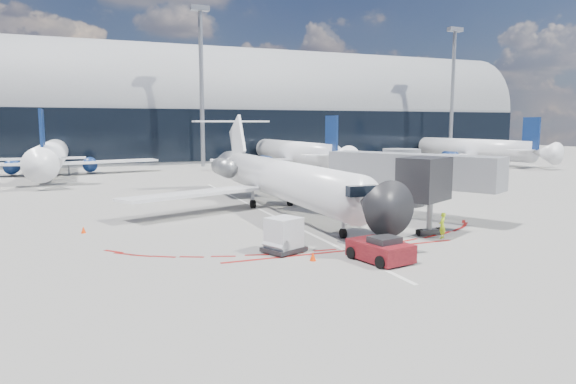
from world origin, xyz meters
name	(u,v)px	position (x,y,z in m)	size (l,w,h in m)	color
ground	(274,216)	(0.00, 0.00, 0.00)	(260.00, 260.00, 0.00)	slate
apron_centerline	(265,212)	(0.00, 2.00, 0.01)	(0.25, 40.00, 0.01)	silver
apron_stop_bar	(345,251)	(0.00, -11.50, 0.01)	(14.00, 0.25, 0.01)	maroon
terminal_building	(157,116)	(0.00, 64.97, 8.52)	(150.00, 24.15, 24.00)	gray
jet_bridge	(408,175)	(9.79, -3.01, 3.01)	(10.03, 15.20, 4.90)	gray
light_mast_centre	(202,89)	(5.00, 48.00, 12.50)	(0.70, 0.70, 25.00)	gray
light_mast_east	(452,96)	(55.00, 48.00, 12.50)	(0.70, 0.70, 25.00)	gray
regional_jet	(278,178)	(1.32, 2.69, 2.61)	(25.35, 31.26, 7.83)	white
pushback_tug	(380,250)	(0.65, -14.01, 0.58)	(2.65, 5.12, 1.30)	#500B12
ramp_worker	(442,225)	(6.92, -10.86, 0.79)	(0.58, 0.38, 1.58)	#C7F219
uld_container	(284,235)	(-3.25, -10.57, 0.94)	(2.54, 2.39, 1.90)	black
safety_cone_left	(83,230)	(-13.35, -1.31, 0.22)	(0.31, 0.31, 0.44)	#FF3905
safety_cone_right	(313,256)	(-2.51, -12.74, 0.23)	(0.33, 0.33, 0.46)	#FF3905
bg_airliner_1	(50,136)	(-17.38, 41.51, 5.35)	(33.10, 35.05, 10.71)	white
bg_airliner_2	(294,136)	(17.28, 38.51, 5.01)	(30.99, 32.81, 10.03)	white
bg_airliner_3	(472,135)	(52.33, 38.75, 5.00)	(30.91, 32.73, 10.00)	white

